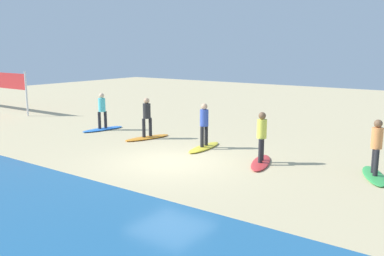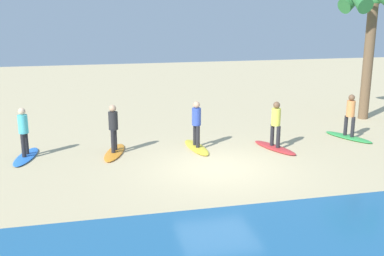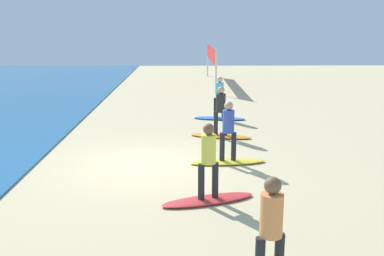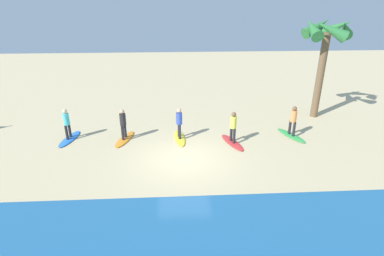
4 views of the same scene
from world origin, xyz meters
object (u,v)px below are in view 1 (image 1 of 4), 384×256
surfboard_green (374,176)px  surfer_green (377,143)px  surfboard_red (261,163)px  surfboard_orange (147,138)px  surfer_orange (147,114)px  surfer_yellow (204,122)px  surfboard_yellow (204,147)px  surfer_red (262,133)px  surfboard_blue (103,129)px  surfer_blue (102,108)px

surfboard_green → surfer_green: size_ratio=1.28×
surfboard_red → surfer_green: bearing=82.8°
surfboard_orange → surfer_orange: (-0.00, 0.00, 0.99)m
surfer_yellow → surfer_orange: size_ratio=1.00×
surfboard_yellow → surfboard_orange: size_ratio=1.00×
surfboard_red → surfboard_orange: 5.71m
surfboard_green → surfer_yellow: 6.18m
surfboard_green → surfer_red: (3.37, 0.68, 0.99)m
surfboard_red → surfer_yellow: bearing=-122.7°
surfboard_red → surfer_orange: (5.66, -0.73, 0.99)m
surfboard_blue → surfer_orange: bearing=96.8°
surfboard_red → surfer_yellow: size_ratio=1.28×
surfer_yellow → surfboard_red: bearing=165.8°
surfboard_green → surfer_green: (0.00, 0.00, 0.99)m
surfboard_green → surfer_green: 0.99m
surfer_orange → surfboard_orange: bearing=-26.6°
surfboard_red → surfboard_yellow: same height
surfboard_red → surfer_red: 0.99m
surfer_yellow → surfboard_blue: size_ratio=0.78×
surfer_red → surfer_yellow: size_ratio=1.00×
surfboard_green → surfboard_blue: size_ratio=1.00×
surfer_yellow → surfer_blue: bearing=-2.3°
surfer_green → surfer_yellow: same height
surfer_orange → surfboard_yellow: bearing=179.3°
surfboard_red → surfer_blue: 8.72m
surfer_red → surfer_yellow: same height
surfboard_blue → surfboard_yellow: bearing=98.4°
surfboard_green → surfer_red: bearing=-101.2°
surfboard_red → surfer_orange: surfer_orange is taller
surfer_red → surfer_blue: (8.61, -0.92, 0.00)m
surfer_yellow → surfboard_blue: (5.88, -0.23, -0.99)m
surfer_yellow → surfboard_blue: 5.96m
surfboard_orange → surfer_orange: surfer_orange is taller
surfboard_orange → surfer_blue: 3.12m
surfer_green → surfboard_orange: (9.03, -0.05, -0.99)m
surfboard_red → surfer_orange: 5.79m
surfboard_red → surfboard_yellow: 2.82m
surfboard_blue → surfer_yellow: bearing=98.4°
surfer_yellow → surfer_blue: size_ratio=1.00×
surfboard_red → surfer_blue: surfer_blue is taller
surfer_red → surfer_yellow: bearing=-14.2°
surfer_yellow → surfer_blue: (5.88, -0.23, 0.00)m
surfer_yellow → surfer_orange: bearing=-0.7°
surfer_red → surfboard_green: bearing=-168.6°
surfer_green → surfboard_yellow: bearing=-0.1°
surfboard_yellow → surfboard_blue: (5.88, -0.23, 0.00)m
surfer_red → surfboard_blue: surfer_red is taller
surfboard_green → surfer_blue: surfer_blue is taller
surfer_green → surfer_yellow: (6.10, -0.01, 0.00)m
surfer_orange → surfer_yellow: bearing=179.3°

